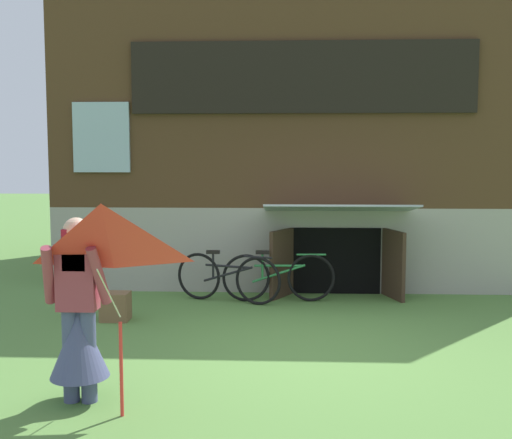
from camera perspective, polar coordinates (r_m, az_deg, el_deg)
The scene contains 7 objects.
ground_plane at distance 7.38m, azimuth 4.62°, elevation -11.47°, with size 60.00×60.00×0.00m, color #56843D.
log_house at distance 12.80m, azimuth 3.84°, elevation 7.27°, with size 8.09×6.61×5.07m.
person at distance 5.88m, azimuth -15.57°, elevation -9.09°, with size 0.61×0.53×1.64m.
kite at distance 5.08m, azimuth -13.57°, elevation -3.77°, with size 1.09×1.11×1.68m.
bicycle_green at distance 9.60m, azimuth 2.02°, elevation -5.14°, with size 1.69×0.12×0.77m.
bicycle_black at distance 9.56m, azimuth -2.55°, elevation -5.19°, with size 1.61×0.60×0.77m.
wooden_crate at distance 8.74m, azimuth -12.44°, elevation -7.59°, with size 0.37×0.31×0.37m, color brown.
Camera 1 is at (-0.25, -7.05, 2.16)m, focal length 44.78 mm.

